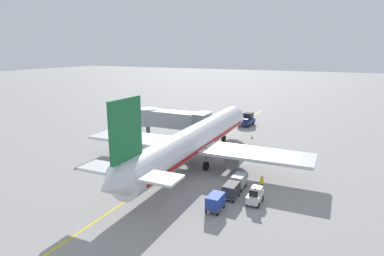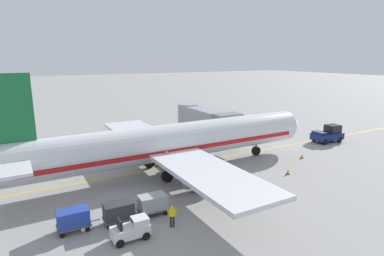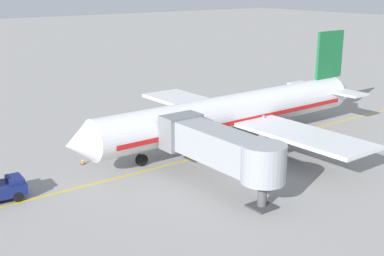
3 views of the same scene
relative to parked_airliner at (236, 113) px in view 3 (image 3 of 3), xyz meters
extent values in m
plane|color=gray|center=(-1.48, 2.24, -3.19)|extent=(400.00, 400.00, 0.00)
cube|color=gold|center=(-1.48, 2.24, -3.18)|extent=(0.24, 80.00, 0.01)
cylinder|color=silver|center=(0.00, 0.27, 0.10)|extent=(4.14, 32.05, 3.70)
cube|color=red|center=(0.00, 0.27, -0.36)|extent=(4.14, 29.49, 0.44)
cone|color=silver|center=(-0.24, 17.47, 0.10)|extent=(3.66, 2.45, 3.63)
cone|color=silver|center=(0.24, -17.13, 0.40)|extent=(3.18, 2.84, 3.14)
cube|color=black|center=(-0.22, 15.67, 0.75)|extent=(2.79, 1.14, 0.60)
cube|color=silver|center=(0.01, -0.73, -0.55)|extent=(30.07, 5.61, 0.36)
cylinder|color=gray|center=(-5.50, 0.00, -1.80)|extent=(2.04, 3.23, 2.00)
cylinder|color=gray|center=(5.50, 0.15, -1.80)|extent=(2.04, 3.23, 2.00)
cube|color=#196B38|center=(0.20, -14.73, 4.70)|extent=(0.38, 4.40, 5.50)
cube|color=silver|center=(0.20, -14.53, 0.65)|extent=(10.03, 2.74, 0.24)
cylinder|color=black|center=(-0.16, 11.47, -2.64)|extent=(0.47, 1.11, 1.10)
cylinder|color=gray|center=(-0.16, 11.47, -1.09)|extent=(0.24, 0.24, 2.00)
cylinder|color=black|center=(-2.28, -1.76, -2.64)|extent=(0.47, 1.11, 1.10)
cylinder|color=gray|center=(-2.28, -1.76, -1.09)|extent=(0.24, 0.24, 2.00)
cylinder|color=black|center=(2.32, -1.70, -2.64)|extent=(0.47, 1.11, 1.10)
cylinder|color=gray|center=(2.32, -1.70, -1.09)|extent=(0.24, 0.24, 2.00)
cube|color=#93999E|center=(-7.67, 9.04, 0.30)|extent=(11.00, 2.80, 2.60)
cube|color=slate|center=(-2.97, 9.04, 0.30)|extent=(2.00, 3.50, 2.99)
cylinder|color=#93999E|center=(-13.17, 9.04, 0.30)|extent=(3.36, 3.36, 2.86)
cylinder|color=#4C4C51|center=(-13.17, 9.04, -2.09)|extent=(0.70, 0.70, 2.19)
cube|color=#38383A|center=(-13.17, 9.04, -3.11)|extent=(1.80, 1.80, 0.16)
cube|color=navy|center=(-0.27, 22.96, -1.71)|extent=(1.94, 1.23, 0.36)
cylinder|color=black|center=(0.67, 23.00, -2.79)|extent=(0.40, 0.82, 0.80)
cylinder|color=black|center=(-1.20, 23.13, -2.79)|extent=(0.40, 0.82, 0.80)
cube|color=silver|center=(10.21, -7.95, -2.56)|extent=(1.21, 2.51, 0.70)
cube|color=silver|center=(10.20, -7.26, -1.99)|extent=(1.03, 1.06, 0.44)
cube|color=black|center=(10.21, -8.64, -1.89)|extent=(0.84, 0.16, 0.64)
cylinder|color=black|center=(10.21, -7.82, -1.91)|extent=(0.08, 0.26, 0.54)
cylinder|color=black|center=(9.66, -7.08, -2.91)|extent=(0.20, 0.56, 0.56)
cylinder|color=black|center=(10.74, -7.07, -2.91)|extent=(0.20, 0.56, 0.56)
cylinder|color=black|center=(9.67, -8.83, -2.91)|extent=(0.20, 0.56, 0.56)
cylinder|color=black|center=(10.75, -8.82, -2.91)|extent=(0.20, 0.56, 0.56)
cube|color=#4C4C51|center=(7.74, -5.36, -2.77)|extent=(1.32, 2.21, 0.12)
cube|color=#999EA3|center=(7.74, -5.36, -2.16)|extent=(1.26, 2.10, 1.10)
cylinder|color=#4C4C51|center=(7.76, -3.91, -2.78)|extent=(0.08, 0.70, 0.07)
cylinder|color=black|center=(7.20, -4.53, -3.01)|extent=(0.12, 0.36, 0.36)
cylinder|color=black|center=(8.30, -4.54, -3.01)|extent=(0.12, 0.36, 0.36)
cylinder|color=black|center=(7.18, -6.18, -3.01)|extent=(0.12, 0.36, 0.36)
cylinder|color=black|center=(8.29, -6.19, -3.01)|extent=(0.12, 0.36, 0.36)
cube|color=#4C4C51|center=(7.77, -8.01, -2.77)|extent=(1.32, 2.21, 0.12)
cube|color=#2D2D33|center=(7.77, -8.01, -2.16)|extent=(1.26, 2.10, 1.10)
cylinder|color=#4C4C51|center=(7.78, -6.56, -2.78)|extent=(0.08, 0.70, 0.07)
cylinder|color=black|center=(7.23, -7.18, -3.01)|extent=(0.12, 0.36, 0.36)
cylinder|color=black|center=(8.33, -7.19, -3.01)|extent=(0.12, 0.36, 0.36)
cylinder|color=black|center=(7.21, -8.83, -3.01)|extent=(0.12, 0.36, 0.36)
cylinder|color=black|center=(8.31, -8.84, -3.01)|extent=(0.12, 0.36, 0.36)
cube|color=#4C4C51|center=(7.28, -11.07, -2.77)|extent=(1.32, 2.21, 0.12)
cube|color=#233D9E|center=(7.28, -11.07, -2.16)|extent=(1.26, 2.10, 1.10)
cylinder|color=#4C4C51|center=(7.30, -9.62, -2.78)|extent=(0.08, 0.70, 0.07)
cylinder|color=black|center=(6.74, -10.24, -3.01)|extent=(0.12, 0.36, 0.36)
cylinder|color=black|center=(7.84, -10.25, -3.01)|extent=(0.12, 0.36, 0.36)
cylinder|color=black|center=(6.72, -11.89, -3.01)|extent=(0.12, 0.36, 0.36)
cylinder|color=black|center=(7.82, -11.90, -3.01)|extent=(0.12, 0.36, 0.36)
cylinder|color=#232328|center=(3.79, 2.98, -2.76)|extent=(0.15, 0.15, 0.85)
cylinder|color=#232328|center=(3.63, 3.10, -2.76)|extent=(0.15, 0.15, 0.85)
cube|color=yellow|center=(3.71, 3.04, -2.04)|extent=(0.45, 0.41, 0.60)
cylinder|color=yellow|center=(3.92, 2.90, -2.09)|extent=(0.24, 0.20, 0.57)
cylinder|color=yellow|center=(3.50, 3.18, -2.09)|extent=(0.24, 0.20, 0.57)
sphere|color=#997051|center=(3.71, 3.04, -1.61)|extent=(0.22, 0.22, 0.22)
cube|color=red|center=(3.71, 3.04, -1.59)|extent=(0.26, 0.21, 0.10)
cylinder|color=#232328|center=(10.08, -4.94, -2.76)|extent=(0.15, 0.15, 0.85)
cylinder|color=#232328|center=(10.14, -4.75, -2.76)|extent=(0.15, 0.15, 0.85)
cube|color=yellow|center=(10.11, -4.84, -2.04)|extent=(0.34, 0.43, 0.60)
cylinder|color=yellow|center=(10.04, -5.08, -2.09)|extent=(0.15, 0.24, 0.57)
cylinder|color=yellow|center=(10.18, -4.60, -2.09)|extent=(0.15, 0.24, 0.57)
sphere|color=tan|center=(10.11, -4.84, -1.61)|extent=(0.22, 0.22, 0.22)
cube|color=red|center=(10.11, -4.84, -1.59)|extent=(0.15, 0.28, 0.10)
cube|color=black|center=(6.50, 10.12, -3.17)|extent=(0.36, 0.36, 0.04)
cone|color=orange|center=(6.50, 10.12, -2.87)|extent=(0.30, 0.30, 0.55)
cylinder|color=white|center=(6.50, 10.12, -2.84)|extent=(0.21, 0.21, 0.06)
cube|color=black|center=(3.42, 15.59, -3.17)|extent=(0.36, 0.36, 0.04)
cone|color=orange|center=(3.42, 15.59, -2.87)|extent=(0.30, 0.30, 0.55)
cylinder|color=white|center=(3.42, 15.59, -2.84)|extent=(0.21, 0.21, 0.06)
camera|label=1|loc=(17.40, -37.31, 11.52)|focal=30.66mm
camera|label=2|loc=(28.59, -13.44, 8.62)|focal=29.40mm
camera|label=3|loc=(-37.86, 34.09, 13.00)|focal=47.76mm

